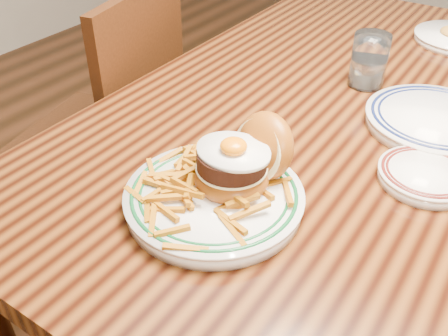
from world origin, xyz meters
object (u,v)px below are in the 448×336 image
Objects in this scene: table at (321,128)px; side_plate at (426,175)px; main_plate at (223,183)px; chair_left at (115,128)px.

table is 9.52× the size of side_plate.
chair_left is at bearing 169.81° from main_plate.
main_plate reaches higher than table.
chair_left is (-0.62, -0.10, -0.16)m from table.
side_plate is at bearing -19.13° from chair_left.
chair_left reaches higher than table.
side_plate is (0.29, -0.21, 0.10)m from table.
table is at bearing 146.55° from side_plate.
side_plate is at bearing 61.68° from main_plate.
table is 4.98× the size of main_plate.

